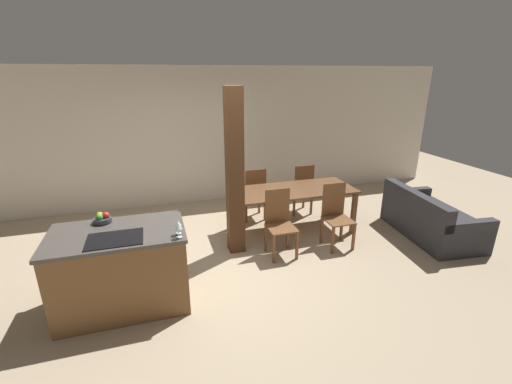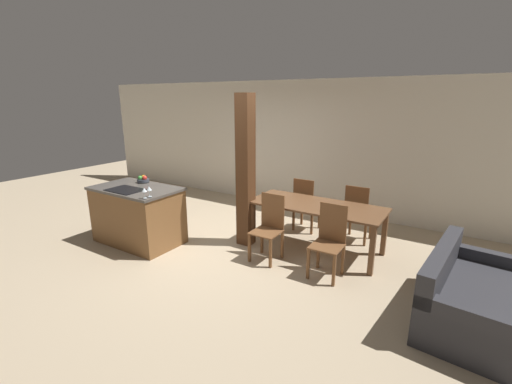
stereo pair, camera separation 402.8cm
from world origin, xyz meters
TOP-DOWN VIEW (x-y plane):
  - ground_plane at (0.00, 0.00)m, footprint 16.00×16.00m
  - wall_back at (0.00, 2.64)m, footprint 11.20×0.08m
  - kitchen_island at (-1.22, -0.56)m, footprint 1.44×0.86m
  - fruit_bowl at (-1.39, -0.26)m, footprint 0.20×0.20m
  - wine_glass_near at (-0.58, -0.92)m, footprint 0.07×0.07m
  - wine_glass_middle at (-0.58, -0.83)m, footprint 0.07×0.07m
  - dining_table at (1.38, 0.70)m, footprint 2.06×0.86m
  - dining_chair_near_left at (0.92, 0.05)m, footprint 0.40×0.40m
  - dining_chair_near_right at (1.85, 0.05)m, footprint 0.40×0.40m
  - dining_chair_far_left at (0.92, 1.35)m, footprint 0.40×0.40m
  - dining_chair_far_right at (1.85, 1.35)m, footprint 0.40×0.40m
  - couch at (3.50, -0.12)m, footprint 1.06×1.69m
  - timber_post at (0.32, 0.33)m, footprint 0.23×0.23m

SIDE VIEW (x-z plane):
  - ground_plane at x=0.00m, z-range 0.00..0.00m
  - couch at x=3.50m, z-range -0.12..0.65m
  - kitchen_island at x=-1.22m, z-range 0.00..0.94m
  - dining_chair_near_left at x=0.92m, z-range 0.01..0.99m
  - dining_chair_near_right at x=1.85m, z-range 0.01..0.99m
  - dining_chair_far_left at x=0.92m, z-range 0.01..0.99m
  - dining_chair_far_right at x=1.85m, z-range 0.01..0.99m
  - dining_table at x=1.38m, z-range 0.28..1.03m
  - fruit_bowl at x=-1.39m, z-range 0.93..1.05m
  - wine_glass_near at x=-0.58m, z-range 0.99..1.14m
  - wine_glass_middle at x=-0.58m, z-range 0.99..1.14m
  - timber_post at x=0.32m, z-range 0.00..2.41m
  - wall_back at x=0.00m, z-range 0.00..2.70m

